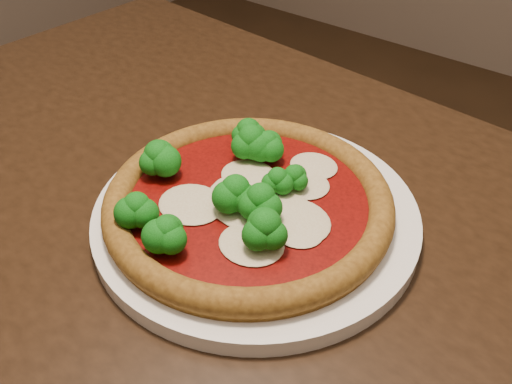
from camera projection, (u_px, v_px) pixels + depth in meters
The scene contains 3 objects.
dining_table at pixel (209, 292), 0.66m from camera, with size 1.20×0.88×0.75m.
plate at pixel (256, 215), 0.60m from camera, with size 0.34×0.34×0.02m, color white.
pizza at pixel (246, 197), 0.58m from camera, with size 0.30×0.30×0.06m.
Camera 1 is at (0.26, -0.43, 1.15)m, focal length 40.00 mm.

